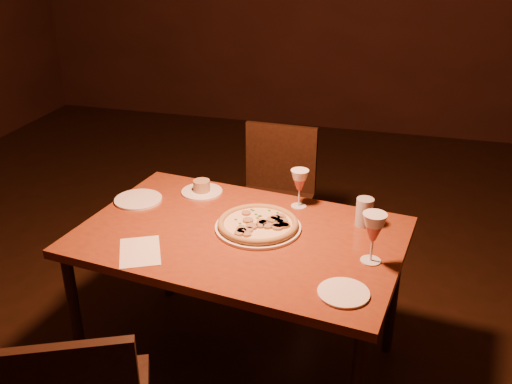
# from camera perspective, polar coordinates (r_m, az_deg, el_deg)

# --- Properties ---
(floor) EXTENTS (7.00, 7.00, 0.00)m
(floor) POSITION_cam_1_polar(r_m,az_deg,el_deg) (2.91, -4.67, -15.37)
(floor) COLOR black
(floor) RESTS_ON ground
(dining_table) EXTENTS (1.43, 1.02, 0.72)m
(dining_table) POSITION_cam_1_polar(r_m,az_deg,el_deg) (2.43, -1.60, -5.42)
(dining_table) COLOR brown
(dining_table) RESTS_ON floor
(chair_far) EXTENTS (0.43, 0.43, 0.87)m
(chair_far) POSITION_cam_1_polar(r_m,az_deg,el_deg) (3.26, 1.87, -0.23)
(chair_far) COLOR black
(chair_far) RESTS_ON floor
(pizza_plate) EXTENTS (0.37, 0.37, 0.04)m
(pizza_plate) POSITION_cam_1_polar(r_m,az_deg,el_deg) (2.42, 0.21, -3.26)
(pizza_plate) COLOR white
(pizza_plate) RESTS_ON dining_table
(ramekin_saucer) EXTENTS (0.20, 0.20, 0.06)m
(ramekin_saucer) POSITION_cam_1_polar(r_m,az_deg,el_deg) (2.76, -5.44, 0.34)
(ramekin_saucer) COLOR white
(ramekin_saucer) RESTS_ON dining_table
(wine_glass_far) EXTENTS (0.08, 0.08, 0.18)m
(wine_glass_far) POSITION_cam_1_polar(r_m,az_deg,el_deg) (2.58, 4.36, 0.34)
(wine_glass_far) COLOR #B4514B
(wine_glass_far) RESTS_ON dining_table
(wine_glass_right) EXTENTS (0.09, 0.09, 0.20)m
(wine_glass_right) POSITION_cam_1_polar(r_m,az_deg,el_deg) (2.20, 11.60, -4.53)
(wine_glass_right) COLOR #B4514B
(wine_glass_right) RESTS_ON dining_table
(water_tumbler) EXTENTS (0.07, 0.07, 0.12)m
(water_tumbler) POSITION_cam_1_polar(r_m,az_deg,el_deg) (2.47, 10.78, -1.98)
(water_tumbler) COLOR #AAB3BA
(water_tumbler) RESTS_ON dining_table
(side_plate_left) EXTENTS (0.22, 0.22, 0.01)m
(side_plate_left) POSITION_cam_1_polar(r_m,az_deg,el_deg) (2.72, -11.69, -0.75)
(side_plate_left) COLOR white
(side_plate_left) RESTS_ON dining_table
(side_plate_near) EXTENTS (0.18, 0.18, 0.01)m
(side_plate_near) POSITION_cam_1_polar(r_m,az_deg,el_deg) (2.05, 8.74, -9.94)
(side_plate_near) COLOR white
(side_plate_near) RESTS_ON dining_table
(menu_card) EXTENTS (0.24, 0.27, 0.00)m
(menu_card) POSITION_cam_1_polar(r_m,az_deg,el_deg) (2.31, -11.53, -5.85)
(menu_card) COLOR white
(menu_card) RESTS_ON dining_table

